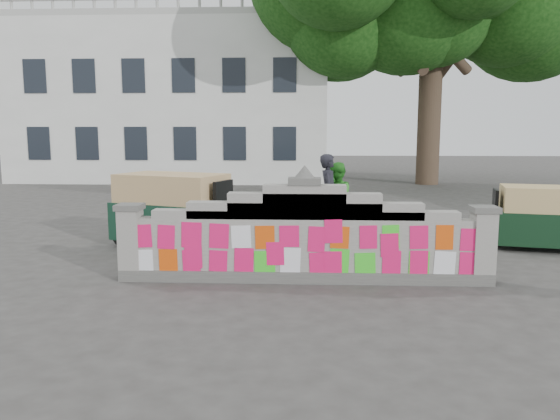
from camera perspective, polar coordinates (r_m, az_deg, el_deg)
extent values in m
plane|color=#383533|center=(9.55, 2.51, -7.43)|extent=(100.00, 100.00, 0.00)
cube|color=#4C4C49|center=(9.52, 2.51, -6.85)|extent=(6.40, 0.42, 0.20)
cube|color=gray|center=(9.40, 2.53, -3.91)|extent=(6.40, 0.32, 1.00)
cube|color=gray|center=(9.30, 2.56, -0.47)|extent=(5.20, 0.32, 0.14)
cube|color=gray|center=(9.29, 2.56, -0.04)|extent=(4.00, 0.32, 0.28)
cube|color=gray|center=(9.28, 2.56, 0.44)|extent=(2.60, 0.32, 0.44)
cube|color=gray|center=(9.27, 2.56, 0.87)|extent=(1.40, 0.32, 0.58)
cube|color=#4C4C49|center=(9.23, 2.58, 3.03)|extent=(0.55, 0.36, 0.12)
cone|color=#4C4C49|center=(9.22, 2.59, 4.02)|extent=(0.36, 0.36, 0.22)
cube|color=gray|center=(9.88, -15.30, -3.48)|extent=(0.36, 0.40, 1.24)
cube|color=#4C4C49|center=(9.77, -15.45, 0.31)|extent=(0.44, 0.44, 0.10)
cube|color=gray|center=(9.86, 20.40, -3.73)|extent=(0.36, 0.40, 1.24)
cube|color=#4C4C49|center=(9.76, 20.59, 0.07)|extent=(0.44, 0.44, 0.10)
cube|color=silver|center=(32.01, -10.13, 10.64)|extent=(16.00, 10.00, 8.00)
cylinder|color=#38281E|center=(27.85, 15.31, 8.80)|extent=(1.10, 1.10, 6.00)
imported|color=black|center=(12.63, 5.07, -1.10)|extent=(2.07, 0.80, 1.07)
imported|color=black|center=(12.58, 5.09, 0.57)|extent=(0.46, 0.68, 1.82)
imported|color=green|center=(13.09, 5.87, 0.94)|extent=(0.71, 0.90, 1.85)
cube|color=#103222|center=(12.58, -11.14, -1.07)|extent=(2.85, 2.18, 0.84)
cube|color=tan|center=(12.48, -11.23, 2.27)|extent=(2.63, 2.05, 0.63)
cube|color=#103222|center=(11.89, -5.91, -1.49)|extent=(0.75, 0.88, 0.74)
cube|color=black|center=(11.80, -5.95, 1.54)|extent=(0.34, 0.72, 0.63)
cylinder|color=black|center=(11.89, -5.44, -3.02)|extent=(0.54, 0.30, 0.53)
cylinder|color=black|center=(12.74, -16.09, -2.56)|extent=(0.54, 0.30, 0.53)
cylinder|color=black|center=(13.64, -13.00, -1.75)|extent=(0.54, 0.30, 0.53)
cube|color=black|center=(13.33, 26.23, -1.63)|extent=(2.34, 1.60, 0.71)
cube|color=tan|center=(13.25, 26.40, 1.04)|extent=(2.16, 1.52, 0.54)
cube|color=black|center=(13.16, 21.46, -1.46)|extent=(0.57, 0.71, 0.62)
cube|color=black|center=(13.09, 21.58, 0.85)|extent=(0.21, 0.62, 0.54)
cylinder|color=black|center=(13.20, 21.01, -2.60)|extent=(0.46, 0.20, 0.45)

